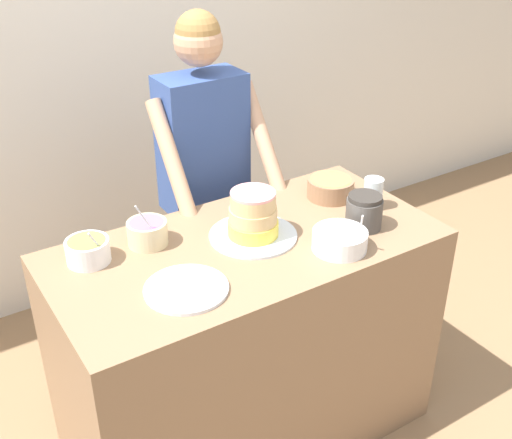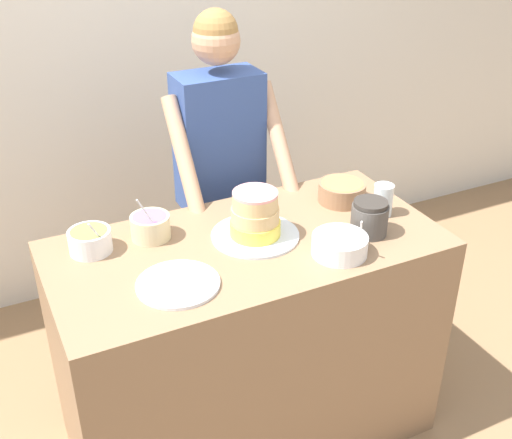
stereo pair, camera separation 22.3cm
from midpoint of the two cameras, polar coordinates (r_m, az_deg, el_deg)
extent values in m
cube|color=silver|center=(3.38, -9.36, 14.38)|extent=(10.00, 0.05, 2.60)
cube|color=#8C6B4C|center=(2.59, 1.79, -11.03)|extent=(1.43, 0.71, 0.94)
cylinder|color=#2D2D38|center=(3.08, -2.28, -5.35)|extent=(0.11, 0.11, 0.79)
cylinder|color=#2D2D38|center=(3.14, 0.45, -4.62)|extent=(0.11, 0.11, 0.79)
cube|color=#334C8C|center=(2.78, -1.01, 6.95)|extent=(0.36, 0.20, 0.60)
cylinder|color=tan|center=(2.57, -3.80, 4.81)|extent=(0.07, 0.38, 0.50)
cylinder|color=tan|center=(2.74, 4.52, 6.42)|extent=(0.07, 0.38, 0.50)
sphere|color=tan|center=(2.65, -1.09, 15.60)|extent=(0.20, 0.20, 0.20)
sphere|color=olive|center=(2.64, -1.10, 16.34)|extent=(0.18, 0.18, 0.18)
cylinder|color=silver|center=(2.36, 2.64, -1.48)|extent=(0.33, 0.33, 0.01)
cylinder|color=#F2DB4C|center=(2.34, 2.66, -0.81)|extent=(0.19, 0.19, 0.05)
cylinder|color=#DBB275|center=(2.31, 2.69, 0.36)|extent=(0.18, 0.18, 0.05)
cylinder|color=#DBB275|center=(2.29, 2.72, 1.55)|extent=(0.16, 0.16, 0.05)
cylinder|color=pink|center=(2.27, 2.74, 2.26)|extent=(0.16, 0.16, 0.01)
cylinder|color=white|center=(2.30, -11.87, -1.97)|extent=(0.15, 0.15, 0.08)
cylinder|color=olive|center=(2.28, -11.96, -1.21)|extent=(0.13, 0.13, 0.01)
cylinder|color=silver|center=(2.24, -11.04, -1.60)|extent=(0.07, 0.04, 0.14)
cylinder|color=beige|center=(2.34, -6.69, -0.73)|extent=(0.14, 0.14, 0.09)
cylinder|color=#9E66B7|center=(2.33, -6.75, 0.09)|extent=(0.12, 0.12, 0.01)
cylinder|color=silver|center=(2.27, -6.53, -0.15)|extent=(0.09, 0.02, 0.18)
cylinder|color=#936B4C|center=(2.63, 10.06, 2.36)|extent=(0.19, 0.19, 0.08)
cylinder|color=#F2DB4C|center=(2.61, 10.13, 3.02)|extent=(0.16, 0.16, 0.01)
cylinder|color=white|center=(2.27, 10.25, -2.35)|extent=(0.20, 0.20, 0.07)
cylinder|color=white|center=(2.26, 10.32, -1.71)|extent=(0.17, 0.17, 0.01)
cylinder|color=silver|center=(2.25, 12.11, -1.45)|extent=(0.06, 0.07, 0.15)
cylinder|color=silver|center=(2.55, 13.71, 1.64)|extent=(0.08, 0.08, 0.13)
cylinder|color=silver|center=(2.09, -3.93, -5.84)|extent=(0.28, 0.28, 0.01)
cylinder|color=#4C4742|center=(2.41, 12.68, -0.08)|extent=(0.14, 0.14, 0.11)
cylinder|color=#322D28|center=(2.38, 12.85, 1.32)|extent=(0.13, 0.13, 0.02)
camera|label=1|loc=(0.11, -87.15, 1.58)|focal=45.00mm
camera|label=2|loc=(0.11, 92.85, -1.58)|focal=45.00mm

